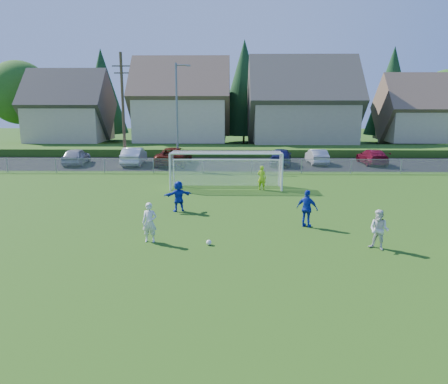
{
  "coord_description": "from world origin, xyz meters",
  "views": [
    {
      "loc": [
        0.39,
        -12.98,
        5.82
      ],
      "look_at": [
        0.0,
        8.0,
        1.4
      ],
      "focal_mm": 35.0,
      "sensor_mm": 36.0,
      "label": 1
    }
  ],
  "objects": [
    {
      "name": "car_a",
      "position": [
        -13.97,
        26.71,
        0.76
      ],
      "size": [
        2.1,
        4.58,
        1.52
      ],
      "primitive_type": "imported",
      "rotation": [
        0.0,
        0.0,
        3.21
      ],
      "color": "#9A9AA1",
      "rests_on": "ground"
    },
    {
      "name": "tree_row",
      "position": [
        1.04,
        48.74,
        6.91
      ],
      "size": [
        65.98,
        12.36,
        13.8
      ],
      "color": "#382616",
      "rests_on": "ground"
    },
    {
      "name": "soccer_goal",
      "position": [
        0.0,
        16.05,
        1.63
      ],
      "size": [
        7.42,
        1.9,
        2.5
      ],
      "color": "white",
      "rests_on": "ground"
    },
    {
      "name": "car_f",
      "position": [
        8.28,
        27.58,
        0.69
      ],
      "size": [
        1.57,
        4.23,
        1.38
      ],
      "primitive_type": "imported",
      "rotation": [
        0.0,
        0.0,
        3.17
      ],
      "color": "#B1B1B1",
      "rests_on": "ground"
    },
    {
      "name": "streetlight",
      "position": [
        -4.45,
        26.0,
        4.84
      ],
      "size": [
        1.38,
        0.18,
        9.0
      ],
      "color": "slate",
      "rests_on": "ground"
    },
    {
      "name": "car_b",
      "position": [
        -8.61,
        26.68,
        0.8
      ],
      "size": [
        1.92,
        4.93,
        1.6
      ],
      "primitive_type": "imported",
      "rotation": [
        0.0,
        0.0,
        3.19
      ],
      "color": "silver",
      "rests_on": "ground"
    },
    {
      "name": "car_e",
      "position": [
        4.84,
        26.72,
        0.79
      ],
      "size": [
        2.5,
        4.87,
        1.59
      ],
      "primitive_type": "imported",
      "rotation": [
        0.0,
        0.0,
        3.0
      ],
      "color": "#141747",
      "rests_on": "ground"
    },
    {
      "name": "player_blue_b",
      "position": [
        -2.45,
        9.62,
        0.82
      ],
      "size": [
        1.6,
        1.01,
        1.65
      ],
      "primitive_type": "imported",
      "rotation": [
        0.0,
        0.0,
        3.52
      ],
      "color": "#122DAD",
      "rests_on": "ground"
    },
    {
      "name": "asphalt_lot",
      "position": [
        0.0,
        27.5,
        0.01
      ],
      "size": [
        60.0,
        60.0,
        0.0
      ],
      "primitive_type": "plane",
      "color": "black",
      "rests_on": "ground"
    },
    {
      "name": "grass_embankment",
      "position": [
        0.0,
        35.0,
        0.4
      ],
      "size": [
        70.0,
        6.0,
        0.8
      ],
      "primitive_type": "cube",
      "color": "#1E420F",
      "rests_on": "ground"
    },
    {
      "name": "soccer_ball",
      "position": [
        -0.55,
        4.06,
        0.11
      ],
      "size": [
        0.22,
        0.22,
        0.22
      ],
      "primitive_type": "sphere",
      "color": "white",
      "rests_on": "ground"
    },
    {
      "name": "houses_row",
      "position": [
        1.97,
        42.46,
        7.33
      ],
      "size": [
        53.9,
        11.45,
        13.27
      ],
      "color": "tan",
      "rests_on": "ground"
    },
    {
      "name": "player_blue_a",
      "position": [
        3.9,
        6.79,
        0.88
      ],
      "size": [
        1.1,
        0.9,
        1.76
      ],
      "primitive_type": "imported",
      "rotation": [
        0.0,
        0.0,
        2.6
      ],
      "color": "#122DAD",
      "rests_on": "ground"
    },
    {
      "name": "utility_pole",
      "position": [
        -9.5,
        27.0,
        5.15
      ],
      "size": [
        1.6,
        0.26,
        10.0
      ],
      "color": "#473321",
      "rests_on": "ground"
    },
    {
      "name": "ground",
      "position": [
        0.0,
        0.0,
        0.0
      ],
      "size": [
        160.0,
        160.0,
        0.0
      ],
      "primitive_type": "plane",
      "color": "#193D0C",
      "rests_on": "ground"
    },
    {
      "name": "player_white_b",
      "position": [
        6.21,
        3.66,
        0.81
      ],
      "size": [
        0.99,
        0.97,
        1.61
      ],
      "primitive_type": "imported",
      "rotation": [
        0.0,
        0.0,
        -0.69
      ],
      "color": "silver",
      "rests_on": "ground"
    },
    {
      "name": "chainlink_fence",
      "position": [
        0.0,
        22.0,
        0.63
      ],
      "size": [
        52.06,
        0.06,
        1.2
      ],
      "color": "gray",
      "rests_on": "ground"
    },
    {
      "name": "car_g",
      "position": [
        13.36,
        27.36,
        0.7
      ],
      "size": [
        2.02,
        4.86,
        1.4
      ],
      "primitive_type": "imported",
      "rotation": [
        0.0,
        0.0,
        3.13
      ],
      "color": "maroon",
      "rests_on": "ground"
    },
    {
      "name": "player_white_a",
      "position": [
        -3.03,
        4.44,
        0.84
      ],
      "size": [
        0.62,
        0.42,
        1.68
      ],
      "primitive_type": "imported",
      "rotation": [
        0.0,
        0.0,
        -0.03
      ],
      "color": "silver",
      "rests_on": "ground"
    },
    {
      "name": "car_c",
      "position": [
        -4.92,
        26.62,
        0.81
      ],
      "size": [
        3.01,
        5.99,
        1.63
      ],
      "primitive_type": "imported",
      "rotation": [
        0.0,
        0.0,
        3.09
      ],
      "color": "#4F1309",
      "rests_on": "ground"
    },
    {
      "name": "goalkeeper",
      "position": [
        2.36,
        15.42,
        0.81
      ],
      "size": [
        0.69,
        0.57,
        1.62
      ],
      "primitive_type": "imported",
      "rotation": [
        0.0,
        0.0,
        2.78
      ],
      "color": "#A5E21A",
      "rests_on": "ground"
    }
  ]
}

